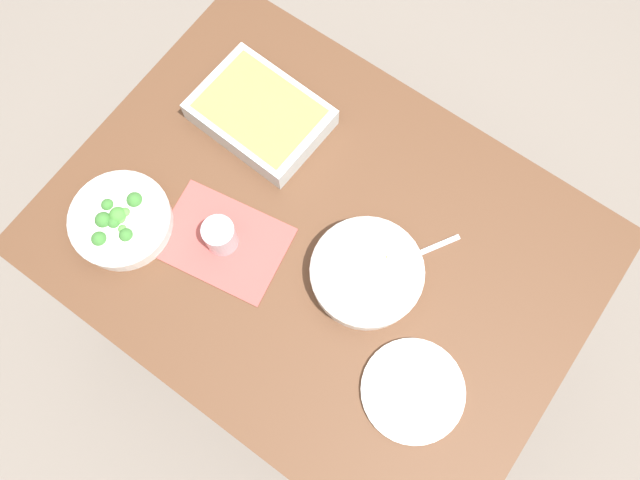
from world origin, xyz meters
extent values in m
plane|color=slate|center=(0.00, 0.00, 0.00)|extent=(6.00, 6.00, 0.00)
cube|color=brown|center=(0.00, 0.00, 0.72)|extent=(1.20, 0.90, 0.04)
cylinder|color=brown|center=(-0.54, -0.39, 0.35)|extent=(0.06, 0.06, 0.70)
cylinder|color=brown|center=(0.54, -0.39, 0.35)|extent=(0.06, 0.06, 0.70)
cylinder|color=brown|center=(0.54, 0.39, 0.35)|extent=(0.06, 0.06, 0.70)
cube|color=#B24C47|center=(0.18, 0.13, 0.74)|extent=(0.31, 0.24, 0.00)
cylinder|color=white|center=(-0.13, 0.01, 0.77)|extent=(0.24, 0.24, 0.05)
torus|color=white|center=(-0.13, 0.01, 0.79)|extent=(0.25, 0.25, 0.01)
cylinder|color=#B2844C|center=(-0.13, 0.01, 0.77)|extent=(0.20, 0.20, 0.03)
sphere|color=silver|center=(-0.13, 0.00, 0.79)|extent=(0.02, 0.02, 0.02)
sphere|color=#B2844C|center=(-0.15, -0.04, 0.79)|extent=(0.02, 0.02, 0.02)
sphere|color=#B2844C|center=(-0.09, 0.03, 0.79)|extent=(0.02, 0.02, 0.02)
sphere|color=silver|center=(-0.15, 0.01, 0.79)|extent=(0.01, 0.01, 0.01)
cylinder|color=white|center=(0.38, 0.23, 0.77)|extent=(0.22, 0.22, 0.05)
torus|color=white|center=(0.38, 0.23, 0.79)|extent=(0.23, 0.23, 0.01)
cylinder|color=#8CB272|center=(0.38, 0.23, 0.77)|extent=(0.18, 0.18, 0.02)
sphere|color=#3D7A33|center=(0.39, 0.29, 0.79)|extent=(0.03, 0.03, 0.03)
sphere|color=#478C38|center=(0.40, 0.25, 0.78)|extent=(0.02, 0.02, 0.02)
sphere|color=#3D7A33|center=(0.41, 0.25, 0.79)|extent=(0.04, 0.04, 0.04)
sphere|color=#569E42|center=(0.36, 0.24, 0.78)|extent=(0.02, 0.02, 0.02)
sphere|color=#3D7A33|center=(0.39, 0.23, 0.79)|extent=(0.03, 0.03, 0.03)
sphere|color=#478C38|center=(0.39, 0.23, 0.79)|extent=(0.04, 0.04, 0.04)
sphere|color=#3D7A33|center=(0.38, 0.18, 0.79)|extent=(0.04, 0.04, 0.04)
sphere|color=#569E42|center=(0.38, 0.21, 0.79)|extent=(0.03, 0.03, 0.03)
sphere|color=#569E42|center=(0.38, 0.23, 0.78)|extent=(0.02, 0.02, 0.02)
sphere|color=#3D7A33|center=(0.42, 0.22, 0.79)|extent=(0.03, 0.03, 0.03)
sphere|color=#569E42|center=(0.38, 0.23, 0.79)|extent=(0.03, 0.03, 0.03)
sphere|color=#3D7A33|center=(0.34, 0.25, 0.79)|extent=(0.03, 0.03, 0.03)
sphere|color=#3D7A33|center=(0.38, 0.24, 0.79)|extent=(0.03, 0.03, 0.03)
sphere|color=#569E42|center=(0.40, 0.25, 0.79)|extent=(0.03, 0.03, 0.03)
cube|color=silver|center=(0.29, -0.16, 0.77)|extent=(0.31, 0.24, 0.06)
cube|color=#DBAD56|center=(0.29, -0.16, 0.78)|extent=(0.27, 0.21, 0.04)
cylinder|color=#B2BCC6|center=(0.18, 0.13, 0.78)|extent=(0.07, 0.07, 0.08)
cylinder|color=black|center=(0.18, 0.13, 0.77)|extent=(0.06, 0.06, 0.05)
cylinder|color=silver|center=(-0.35, 0.16, 0.75)|extent=(0.22, 0.22, 0.01)
cube|color=silver|center=(-0.22, -0.13, 0.74)|extent=(0.08, 0.13, 0.01)
ellipsoid|color=silver|center=(-0.17, -0.06, 0.75)|extent=(0.04, 0.05, 0.01)
camera|label=1|loc=(-0.24, 0.34, 2.07)|focal=34.61mm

